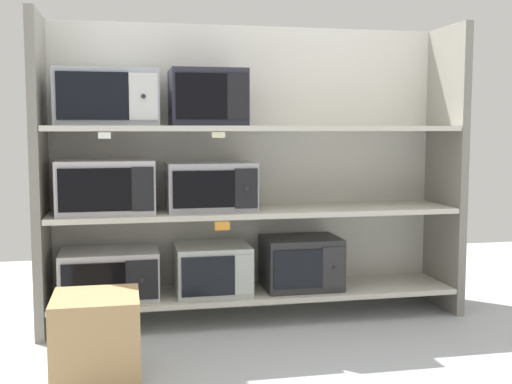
{
  "coord_description": "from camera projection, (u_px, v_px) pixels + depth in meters",
  "views": [
    {
      "loc": [
        -0.75,
        -3.67,
        1.13
      ],
      "look_at": [
        0.0,
        0.0,
        0.76
      ],
      "focal_mm": 44.94,
      "sensor_mm": 36.0,
      "label": 1
    }
  ],
  "objects": [
    {
      "name": "shelf_0",
      "position": [
        256.0,
        292.0,
        3.82
      ],
      "size": [
        2.36,
        0.46,
        0.03
      ],
      "primitive_type": "cube",
      "color": "beige",
      "rests_on": "ground"
    },
    {
      "name": "shelf_1",
      "position": [
        256.0,
        211.0,
        3.77
      ],
      "size": [
        2.36,
        0.46,
        0.03
      ],
      "primitive_type": "cube",
      "color": "beige"
    },
    {
      "name": "microwave_4",
      "position": [
        211.0,
        186.0,
        3.7
      ],
      "size": [
        0.5,
        0.37,
        0.28
      ],
      "color": "#A4A4AC",
      "rests_on": "shelf_1"
    },
    {
      "name": "back_panel",
      "position": [
        248.0,
        169.0,
        4.0
      ],
      "size": [
        2.56,
        0.04,
        1.75
      ],
      "primitive_type": "cube",
      "color": "beige",
      "rests_on": "ground"
    },
    {
      "name": "shipping_carton",
      "position": [
        97.0,
        339.0,
        2.85
      ],
      "size": [
        0.38,
        0.38,
        0.39
      ],
      "primitive_type": "cube",
      "color": "tan",
      "rests_on": "ground"
    },
    {
      "name": "shelf_2",
      "position": [
        256.0,
        128.0,
        3.72
      ],
      "size": [
        2.36,
        0.46,
        0.03
      ],
      "primitive_type": "cube",
      "color": "beige"
    },
    {
      "name": "microwave_0",
      "position": [
        110.0,
        274.0,
        3.63
      ],
      "size": [
        0.54,
        0.38,
        0.27
      ],
      "color": "#B9B7B9",
      "rests_on": "shelf_0"
    },
    {
      "name": "upright_right",
      "position": [
        446.0,
        169.0,
        3.99
      ],
      "size": [
        0.05,
        0.46,
        1.75
      ],
      "primitive_type": "cube",
      "color": "gray",
      "rests_on": "ground"
    },
    {
      "name": "microwave_6",
      "position": [
        207.0,
        98.0,
        3.65
      ],
      "size": [
        0.42,
        0.38,
        0.32
      ],
      "color": "#272735",
      "rests_on": "shelf_2"
    },
    {
      "name": "ground",
      "position": [
        301.0,
        384.0,
        2.86
      ],
      "size": [
        6.36,
        6.0,
        0.02
      ],
      "primitive_type": "cube",
      "color": "#B2B7BC"
    },
    {
      "name": "microwave_3",
      "position": [
        106.0,
        186.0,
        3.58
      ],
      "size": [
        0.53,
        0.41,
        0.3
      ],
      "color": "#BDB6BD",
      "rests_on": "shelf_1"
    },
    {
      "name": "microwave_2",
      "position": [
        301.0,
        263.0,
        3.86
      ],
      "size": [
        0.45,
        0.36,
        0.31
      ],
      "color": "#2C2B2D",
      "rests_on": "shelf_0"
    },
    {
      "name": "price_tag_1",
      "position": [
        104.0,
        135.0,
        3.33
      ],
      "size": [
        0.07,
        0.0,
        0.03
      ],
      "primitive_type": "cube",
      "color": "white"
    },
    {
      "name": "upright_left",
      "position": [
        40.0,
        175.0,
        3.51
      ],
      "size": [
        0.05,
        0.46,
        1.75
      ],
      "primitive_type": "cube",
      "color": "gray",
      "rests_on": "ground"
    },
    {
      "name": "microwave_1",
      "position": [
        212.0,
        269.0,
        3.75
      ],
      "size": [
        0.43,
        0.4,
        0.28
      ],
      "color": "#B5BCB5",
      "rests_on": "shelf_0"
    },
    {
      "name": "microwave_5",
      "position": [
        107.0,
        97.0,
        3.53
      ],
      "size": [
        0.56,
        0.34,
        0.31
      ],
      "color": "#9BA3AE",
      "rests_on": "shelf_2"
    },
    {
      "name": "price_tag_0",
      "position": [
        222.0,
        226.0,
        3.5
      ],
      "size": [
        0.08,
        0.0,
        0.05
      ],
      "primitive_type": "cube",
      "color": "orange"
    },
    {
      "name": "price_tag_2",
      "position": [
        219.0,
        135.0,
        3.45
      ],
      "size": [
        0.07,
        0.0,
        0.03
      ],
      "primitive_type": "cube",
      "color": "beige"
    }
  ]
}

